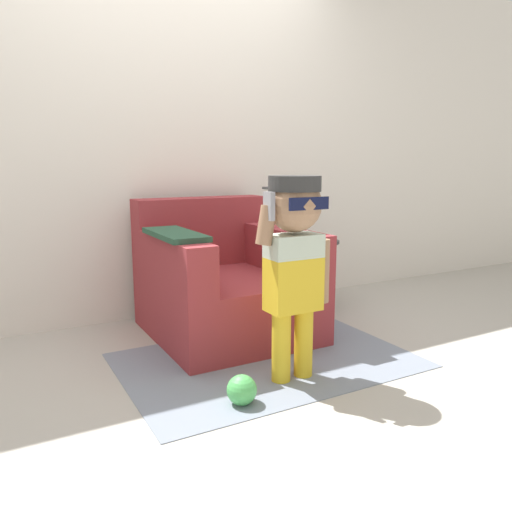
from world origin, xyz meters
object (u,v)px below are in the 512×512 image
Objects in this scene: armchair at (223,284)px; side_table at (312,268)px; person_child at (294,247)px; toy_ball at (242,390)px.

armchair reaches higher than side_table.
person_child reaches higher than toy_ball.
person_child reaches higher than side_table.
toy_ball is at bearing -136.39° from side_table.
side_table is (0.80, 0.15, -0.00)m from armchair.
toy_ball is (-0.35, -0.12, -0.60)m from person_child.
armchair is 1.97× the size of side_table.
armchair is at bearing -169.11° from side_table.
person_child is at bearing -90.19° from armchair.
armchair is 0.89m from person_child.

